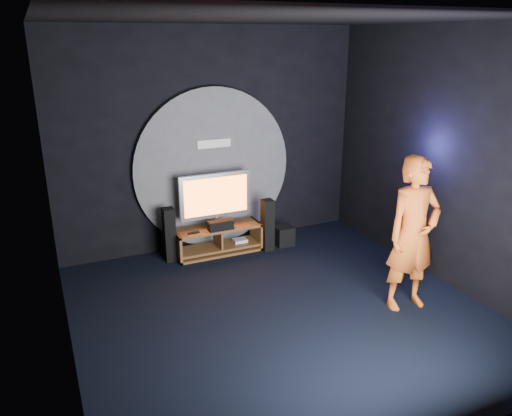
{
  "coord_description": "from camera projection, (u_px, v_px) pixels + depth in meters",
  "views": [
    {
      "loc": [
        -2.58,
        -4.96,
        3.34
      ],
      "look_at": [
        0.13,
        1.05,
        1.05
      ],
      "focal_mm": 35.0,
      "sensor_mm": 36.0,
      "label": 1
    }
  ],
  "objects": [
    {
      "name": "tv",
      "position": [
        216.0,
        197.0,
        7.85
      ],
      "size": [
        1.17,
        0.22,
        0.86
      ],
      "color": "#B9BAC1",
      "rests_on": "media_console"
    },
    {
      "name": "left_wall",
      "position": [
        53.0,
        209.0,
        4.82
      ],
      "size": [
        0.04,
        5.0,
        3.5
      ],
      "primitive_type": "cube",
      "color": "black",
      "rests_on": "ground"
    },
    {
      "name": "subwoofer",
      "position": [
        284.0,
        235.0,
        8.35
      ],
      "size": [
        0.29,
        0.29,
        0.32
      ],
      "primitive_type": "cube",
      "color": "black",
      "rests_on": "ground"
    },
    {
      "name": "front_wall",
      "position": [
        440.0,
        265.0,
        3.64
      ],
      "size": [
        5.0,
        0.04,
        3.5
      ],
      "primitive_type": "cube",
      "color": "black",
      "rests_on": "ground"
    },
    {
      "name": "floor",
      "position": [
        281.0,
        311.0,
        6.36
      ],
      "size": [
        5.0,
        5.0,
        0.0
      ],
      "primitive_type": "plane",
      "color": "black",
      "rests_on": "ground"
    },
    {
      "name": "tower_speaker_right",
      "position": [
        268.0,
        225.0,
        8.07
      ],
      "size": [
        0.17,
        0.19,
        0.86
      ],
      "primitive_type": "cube",
      "color": "black",
      "rests_on": "ground"
    },
    {
      "name": "player",
      "position": [
        413.0,
        234.0,
        6.2
      ],
      "size": [
        0.76,
        0.53,
        1.99
      ],
      "primitive_type": "imported",
      "rotation": [
        0.0,
        0.0,
        -0.08
      ],
      "color": "#CB561B",
      "rests_on": "ground"
    },
    {
      "name": "tower_speaker_left",
      "position": [
        169.0,
        235.0,
        7.68
      ],
      "size": [
        0.17,
        0.19,
        0.86
      ],
      "primitive_type": "cube",
      "color": "black",
      "rests_on": "ground"
    },
    {
      "name": "ceiling",
      "position": [
        286.0,
        18.0,
        5.21
      ],
      "size": [
        5.0,
        5.0,
        0.01
      ],
      "primitive_type": "cube",
      "color": "black",
      "rests_on": "back_wall"
    },
    {
      "name": "center_speaker",
      "position": [
        221.0,
        225.0,
        7.81
      ],
      "size": [
        0.4,
        0.15,
        0.15
      ],
      "primitive_type": "cube",
      "color": "black",
      "rests_on": "media_console"
    },
    {
      "name": "right_wall",
      "position": [
        447.0,
        159.0,
        6.76
      ],
      "size": [
        0.04,
        5.0,
        3.5
      ],
      "primitive_type": "cube",
      "color": "black",
      "rests_on": "ground"
    },
    {
      "name": "media_console",
      "position": [
        219.0,
        241.0,
        8.03
      ],
      "size": [
        1.39,
        0.45,
        0.45
      ],
      "color": "brown",
      "rests_on": "ground"
    },
    {
      "name": "back_wall",
      "position": [
        212.0,
        140.0,
        7.94
      ],
      "size": [
        5.0,
        0.04,
        3.5
      ],
      "primitive_type": "cube",
      "color": "black",
      "rests_on": "ground"
    },
    {
      "name": "remote",
      "position": [
        194.0,
        233.0,
        7.67
      ],
      "size": [
        0.18,
        0.05,
        0.02
      ],
      "primitive_type": "cube",
      "color": "black",
      "rests_on": "media_console"
    },
    {
      "name": "wall_disc_panel",
      "position": [
        214.0,
        169.0,
        8.04
      ],
      "size": [
        2.6,
        0.11,
        2.6
      ],
      "color": "#515156",
      "rests_on": "ground"
    }
  ]
}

